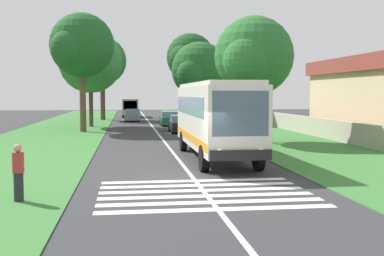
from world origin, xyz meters
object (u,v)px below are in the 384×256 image
object	(u,v)px
roadside_tree_left_2	(101,62)
pedestrian	(18,172)
coach_bus	(215,115)
utility_pole	(238,79)
trailing_minibus_0	(130,106)
trailing_car_1	(169,119)
roadside_tree_left_1	(81,47)
roadside_tree_right_2	(189,59)
trailing_car_0	(181,124)
roadside_tree_right_0	(198,71)
roadside_tree_left_0	(89,63)
roadside_tree_right_1	(252,59)
trailing_car_2	(132,115)

from	to	relation	value
roadside_tree_left_2	pedestrian	distance (m)	46.32
coach_bus	utility_pole	size ratio (longest dim) A/B	1.38
roadside_tree_left_2	trailing_minibus_0	bearing A→B (deg)	-26.45
trailing_car_1	roadside_tree_left_1	xyz separation A→B (m)	(-7.18, 7.96, 6.37)
trailing_car_1	roadside_tree_right_2	xyz separation A→B (m)	(11.55, -3.47, 6.83)
trailing_car_0	pedestrian	size ratio (longest dim) A/B	2.54
trailing_car_1	roadside_tree_right_0	xyz separation A→B (m)	(2.57, -3.31, 4.90)
roadside_tree_left_0	roadside_tree_right_1	world-z (taller)	roadside_tree_left_0
roadside_tree_left_1	utility_pole	xyz separation A→B (m)	(-9.02, -11.26, -2.82)
trailing_car_0	roadside_tree_right_0	bearing A→B (deg)	-15.63
trailing_minibus_0	roadside_tree_right_1	xyz separation A→B (m)	(-36.61, -7.56, 3.92)
roadside_tree_right_2	utility_pole	size ratio (longest dim) A/B	1.31
trailing_car_1	roadside_tree_left_1	size ratio (longest dim) A/B	0.44
roadside_tree_left_1	roadside_tree_right_1	distance (m)	15.98
pedestrian	trailing_car_0	bearing A→B (deg)	-16.54
roadside_tree_left_0	roadside_tree_left_1	world-z (taller)	roadside_tree_left_1
utility_pole	trailing_car_1	bearing A→B (deg)	11.51
trailing_car_0	roadside_tree_right_2	distance (m)	21.53
trailing_car_1	roadside_tree_left_0	bearing A→B (deg)	95.33
trailing_car_0	trailing_car_1	xyz separation A→B (m)	(8.61, 0.18, 0.00)
trailing_car_2	roadside_tree_left_1	distance (m)	17.62
roadside_tree_left_0	roadside_tree_right_0	xyz separation A→B (m)	(3.30, -11.09, -0.57)
trailing_car_0	roadside_tree_left_2	bearing A→B (deg)	20.08
roadside_tree_right_0	roadside_tree_right_1	bearing A→B (deg)	-178.67
roadside_tree_left_0	roadside_tree_right_2	distance (m)	16.71
roadside_tree_right_2	utility_pole	bearing A→B (deg)	179.64
pedestrian	trailing_minibus_0	bearing A→B (deg)	-3.94
trailing_car_1	roadside_tree_right_0	size ratio (longest dim) A/B	0.50
trailing_minibus_0	pedestrian	distance (m)	53.03
roadside_tree_right_1	utility_pole	xyz separation A→B (m)	(1.71, 0.49, -1.25)
roadside_tree_left_0	roadside_tree_right_0	size ratio (longest dim) A/B	1.08
trailing_car_0	roadside_tree_right_0	distance (m)	12.60
roadside_tree_left_1	pedestrian	xyz separation A→B (m)	(-27.02, -0.54, -6.13)
roadside_tree_right_0	roadside_tree_right_1	distance (m)	20.48
trailing_car_1	trailing_car_2	size ratio (longest dim) A/B	1.00
roadside_tree_left_0	pedestrian	bearing A→B (deg)	-179.38
trailing_car_2	roadside_tree_right_1	size ratio (longest dim) A/B	0.53
coach_bus	roadside_tree_right_0	distance (m)	28.30
roadside_tree_left_0	roadside_tree_right_0	world-z (taller)	roadside_tree_left_0
trailing_car_0	roadside_tree_left_1	size ratio (longest dim) A/B	0.44
trailing_car_1	trailing_minibus_0	distance (m)	19.10
trailing_car_0	roadside_tree_right_1	bearing A→B (deg)	-158.82
trailing_car_2	roadside_tree_left_2	bearing A→B (deg)	50.04
roadside_tree_left_2	utility_pole	world-z (taller)	roadside_tree_left_2
coach_bus	roadside_tree_left_1	size ratio (longest dim) A/B	1.14
trailing_minibus_0	trailing_car_1	bearing A→B (deg)	-168.59
trailing_minibus_0	utility_pole	distance (m)	35.71
coach_bus	roadside_tree_left_2	xyz separation A→B (m)	(37.05, 7.28, 4.88)
trailing_minibus_0	roadside_tree_right_2	world-z (taller)	roadside_tree_right_2
roadside_tree_left_0	utility_pole	world-z (taller)	roadside_tree_left_0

